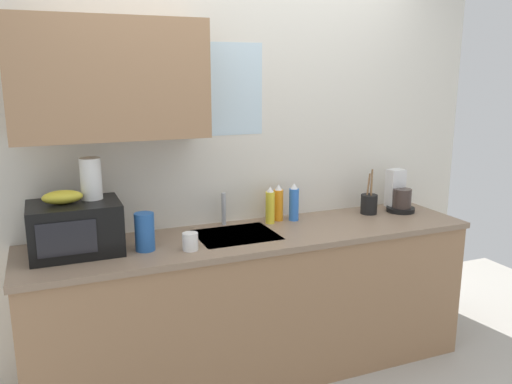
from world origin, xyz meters
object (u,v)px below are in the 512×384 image
at_px(banana_bunch, 62,197).
at_px(dish_soap_bottle_yellow, 270,206).
at_px(paper_towel_roll, 91,179).
at_px(mug_white, 190,242).
at_px(dish_soap_bottle_orange, 278,204).
at_px(coffee_maker, 399,196).
at_px(utensil_crock, 369,203).
at_px(microwave, 75,228).
at_px(cereal_canister, 145,232).
at_px(dish_soap_bottle_blue, 294,203).

bearing_deg(banana_bunch, dish_soap_bottle_yellow, 5.38).
bearing_deg(paper_towel_roll, mug_white, -27.44).
xyz_separation_m(banana_bunch, paper_towel_roll, (0.15, 0.05, 0.08)).
height_order(dish_soap_bottle_orange, mug_white, dish_soap_bottle_orange).
xyz_separation_m(coffee_maker, mug_white, (-1.54, -0.25, -0.06)).
bearing_deg(banana_bunch, paper_towel_roll, 18.43).
bearing_deg(utensil_crock, microwave, -177.81).
xyz_separation_m(banana_bunch, mug_white, (0.61, -0.19, -0.26)).
bearing_deg(utensil_crock, coffee_maker, -2.87).
xyz_separation_m(paper_towel_roll, dish_soap_bottle_yellow, (1.06, 0.06, -0.27)).
xyz_separation_m(microwave, mug_white, (0.56, -0.19, -0.09)).
height_order(banana_bunch, cereal_canister, banana_bunch).
distance_m(dish_soap_bottle_yellow, mug_white, 0.68).
height_order(paper_towel_roll, dish_soap_bottle_orange, paper_towel_roll).
relative_size(dish_soap_bottle_orange, dish_soap_bottle_blue, 0.97).
distance_m(microwave, coffee_maker, 2.10).
xyz_separation_m(microwave, dish_soap_bottle_yellow, (1.16, 0.12, -0.02)).
bearing_deg(cereal_canister, microwave, 163.87).
distance_m(paper_towel_roll, utensil_crock, 1.79).
bearing_deg(dish_soap_bottle_orange, microwave, -172.82).
bearing_deg(utensil_crock, dish_soap_bottle_blue, 175.08).
bearing_deg(cereal_canister, dish_soap_bottle_yellow, 14.59).
xyz_separation_m(microwave, dish_soap_bottle_blue, (1.33, 0.12, -0.02)).
bearing_deg(coffee_maker, banana_bunch, -178.44).
bearing_deg(paper_towel_roll, dish_soap_bottle_yellow, 3.45).
height_order(dish_soap_bottle_yellow, dish_soap_bottle_blue, dish_soap_bottle_blue).
bearing_deg(mug_white, dish_soap_bottle_orange, 27.03).
relative_size(banana_bunch, dish_soap_bottle_orange, 0.85).
height_order(coffee_maker, dish_soap_bottle_blue, coffee_maker).
xyz_separation_m(dish_soap_bottle_blue, cereal_canister, (-0.99, -0.22, -0.01)).
distance_m(microwave, dish_soap_bottle_blue, 1.33).
relative_size(cereal_canister, utensil_crock, 0.68).
xyz_separation_m(dish_soap_bottle_yellow, utensil_crock, (0.71, -0.04, -0.04)).
distance_m(paper_towel_roll, mug_white, 0.62).
relative_size(coffee_maker, cereal_canister, 1.37).
bearing_deg(mug_white, utensil_crock, 11.25).
bearing_deg(mug_white, dish_soap_bottle_blue, 21.77).
relative_size(paper_towel_roll, dish_soap_bottle_orange, 0.94).
xyz_separation_m(coffee_maker, utensil_crock, (-0.23, 0.01, -0.03)).
distance_m(microwave, cereal_canister, 0.36).
distance_m(banana_bunch, paper_towel_roll, 0.18).
bearing_deg(dish_soap_bottle_blue, cereal_canister, -167.67).
relative_size(microwave, dish_soap_bottle_yellow, 1.94).
bearing_deg(dish_soap_bottle_yellow, mug_white, -153.13).
bearing_deg(paper_towel_roll, dish_soap_bottle_blue, 3.09).
bearing_deg(microwave, dish_soap_bottle_orange, 7.18).
xyz_separation_m(banana_bunch, coffee_maker, (2.15, 0.06, -0.20)).
height_order(banana_bunch, dish_soap_bottle_blue, banana_bunch).
bearing_deg(coffee_maker, microwave, -178.37).
height_order(dish_soap_bottle_yellow, utensil_crock, utensil_crock).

